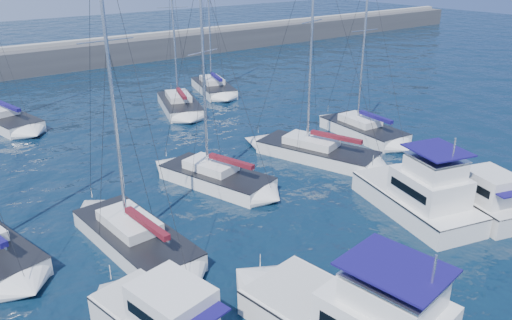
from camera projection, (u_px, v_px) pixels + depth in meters
ground at (353, 239)px, 26.12m from camera, size 220.00×220.00×0.00m
breakwater at (52, 62)px, 64.07m from camera, size 160.00×6.00×4.45m
motor_yacht_stbd_inner at (420, 197)px, 28.21m from camera, size 5.39×8.53×4.69m
motor_yacht_stbd_outer at (481, 200)px, 28.28m from camera, size 4.09×6.19×3.20m
sailboat_mid_b at (135, 237)px, 25.29m from camera, size 3.68×8.45×16.53m
sailboat_mid_c at (216, 177)px, 32.13m from camera, size 5.05×8.04×13.51m
sailboat_mid_d at (317, 152)px, 36.30m from camera, size 5.81×9.21×15.54m
sailboat_mid_e at (363, 130)px, 40.82m from camera, size 3.61×7.70×13.39m
sailboat_back_a at (2, 118)px, 43.72m from camera, size 4.94×9.87×15.73m
sailboat_back_b at (180, 105)px, 47.63m from camera, size 5.46×8.38×15.06m
sailboat_back_c at (213, 87)px, 53.77m from camera, size 5.00×8.01×16.67m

